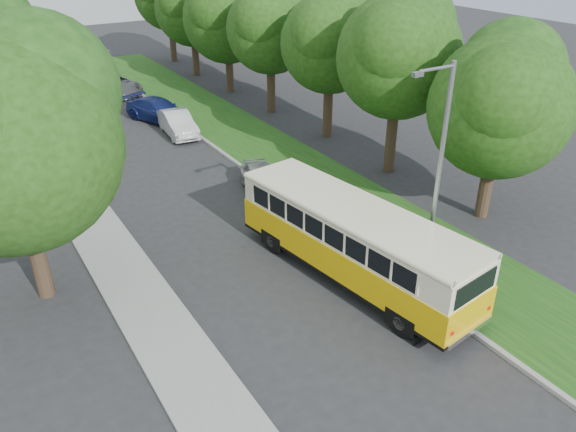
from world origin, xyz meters
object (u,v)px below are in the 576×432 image
lamppost_near (437,173)px  vintage_bus (354,243)px  car_grey (113,84)px  car_silver (262,180)px  lamppost_far (40,90)px  car_blue (159,110)px  car_white (178,123)px

lamppost_near → vintage_bus: bearing=139.4°
car_grey → car_silver: bearing=-100.3°
vintage_bus → lamppost_far: bearing=104.8°
lamppost_far → car_grey: bearing=60.5°
lamppost_far → car_blue: (7.39, 4.14, -3.39)m
vintage_bus → car_blue: (0.42, 20.98, -0.76)m
vintage_bus → car_silver: (0.73, 7.94, -0.79)m
vintage_bus → car_silver: 8.01m
car_white → car_grey: 10.88m
vintage_bus → car_blue: size_ratio=2.00×
car_blue → lamppost_far: bearing=-171.8°
vintage_bus → car_grey: bearing=82.8°
vintage_bus → car_grey: 28.76m
lamppost_far → lamppost_near: bearing=-64.3°
lamppost_near → car_grey: size_ratio=1.47×
vintage_bus → car_silver: size_ratio=2.44×
lamppost_near → car_silver: lamppost_near is taller
lamppost_near → car_white: lamppost_near is taller
vintage_bus → lamppost_near: bearing=-48.3°
car_silver → car_white: car_white is taller
lamppost_near → car_silver: size_ratio=1.95×
lamppost_near → car_silver: (-1.21, 9.60, -3.67)m
lamppost_far → car_grey: (6.74, 11.91, -3.36)m
lamppost_far → car_silver: lamppost_far is taller
lamppost_near → car_blue: 22.98m
car_blue → lamppost_near: bearing=-107.2°
lamppost_near → car_blue: lamppost_near is taller
car_white → car_silver: bearing=-83.3°
lamppost_far → car_white: size_ratio=1.73×
lamppost_far → car_white: lamppost_far is taller
lamppost_near → lamppost_far: (-8.91, 18.50, -0.25)m
car_blue → car_silver: bearing=-109.7°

